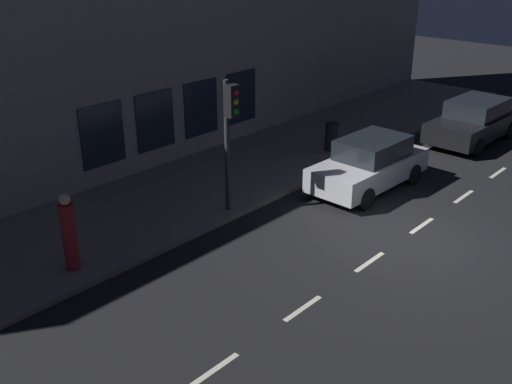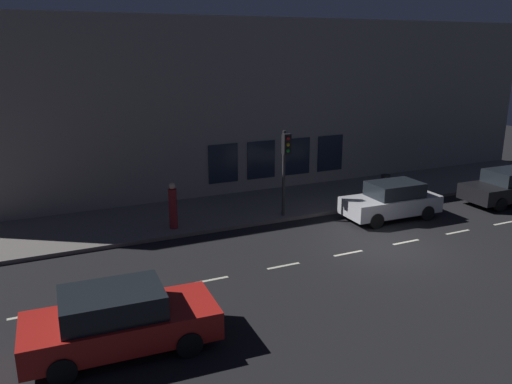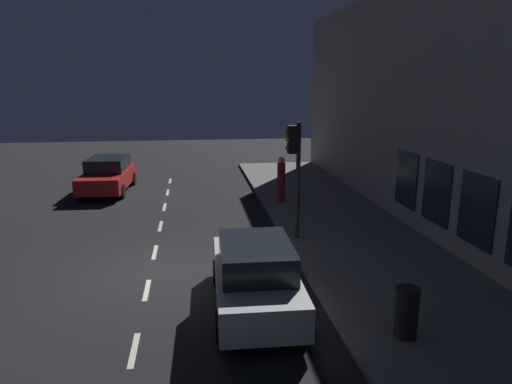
# 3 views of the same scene
# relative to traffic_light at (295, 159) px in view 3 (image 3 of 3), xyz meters

# --- Properties ---
(ground_plane) EXTENTS (60.00, 60.00, 0.00)m
(ground_plane) POSITION_rel_traffic_light_xyz_m (-4.27, -1.91, -2.66)
(ground_plane) COLOR black
(sidewalk) EXTENTS (4.50, 32.00, 0.15)m
(sidewalk) POSITION_rel_traffic_light_xyz_m (1.98, -1.91, -2.58)
(sidewalk) COLOR slate
(sidewalk) RESTS_ON ground
(building_facade) EXTENTS (0.65, 32.00, 8.43)m
(building_facade) POSITION_rel_traffic_light_xyz_m (4.52, -1.91, 1.55)
(building_facade) COLOR gray
(building_facade) RESTS_ON ground
(lane_centre_line) EXTENTS (0.12, 27.20, 0.01)m
(lane_centre_line) POSITION_rel_traffic_light_xyz_m (-4.27, -2.91, -2.65)
(lane_centre_line) COLOR beige
(lane_centre_line) RESTS_ON ground
(traffic_light) EXTENTS (0.48, 0.32, 3.63)m
(traffic_light) POSITION_rel_traffic_light_xyz_m (0.00, 0.00, 0.00)
(traffic_light) COLOR #2D2D30
(traffic_light) RESTS_ON sidewalk
(parked_car_1) EXTENTS (2.15, 4.62, 1.58)m
(parked_car_1) POSITION_rel_traffic_light_xyz_m (-7.00, 8.16, -1.86)
(parked_car_1) COLOR red
(parked_car_1) RESTS_ON ground
(parked_car_2) EXTENTS (1.92, 4.20, 1.58)m
(parked_car_2) POSITION_rel_traffic_light_xyz_m (-1.79, -4.18, -1.87)
(parked_car_2) COLOR #B7B7BC
(parked_car_2) RESTS_ON ground
(pedestrian_0) EXTENTS (0.45, 0.45, 1.85)m
(pedestrian_0) POSITION_rel_traffic_light_xyz_m (0.52, 4.68, -1.63)
(pedestrian_0) COLOR maroon
(pedestrian_0) RESTS_ON sidewalk
(trash_bin) EXTENTS (0.47, 0.47, 0.99)m
(trash_bin) POSITION_rel_traffic_light_xyz_m (0.88, -5.97, -2.01)
(trash_bin) COLOR black
(trash_bin) RESTS_ON sidewalk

